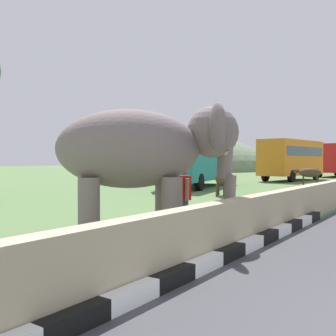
{
  "coord_description": "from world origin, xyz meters",
  "views": [
    {
      "loc": [
        -4.43,
        0.75,
        1.77
      ],
      "look_at": [
        2.68,
        5.7,
        1.6
      ],
      "focal_mm": 42.29,
      "sensor_mm": 36.0,
      "label": 1
    }
  ],
  "objects": [
    {
      "name": "hill_east",
      "position": [
        55.0,
        38.22,
        0.0
      ],
      "size": [
        36.24,
        28.99,
        12.52
      ],
      "color": "#617456",
      "rests_on": "ground_plane"
    },
    {
      "name": "person_handler",
      "position": [
        3.64,
        5.89,
        0.93
      ],
      "size": [
        0.5,
        0.53,
        1.66
      ],
      "color": "navy",
      "rests_on": "ground_plane"
    },
    {
      "name": "bus_orange",
      "position": [
        30.15,
        11.63,
        2.08
      ],
      "size": [
        8.47,
        3.37,
        3.5
      ],
      "color": "orange",
      "rests_on": "ground_plane"
    },
    {
      "name": "striped_curb",
      "position": [
        -0.35,
        3.83,
        0.12
      ],
      "size": [
        16.2,
        0.2,
        0.24
      ],
      "color": "white",
      "rests_on": "ground_plane"
    },
    {
      "name": "elephant",
      "position": [
        2.34,
        6.05,
        1.96
      ],
      "size": [
        3.84,
        3.83,
        2.98
      ],
      "color": "slate",
      "rests_on": "ground_plane"
    },
    {
      "name": "barrier_parapet",
      "position": [
        2.0,
        4.13,
        0.5
      ],
      "size": [
        28.0,
        0.36,
        1.0
      ],
      "primitive_type": "cube",
      "color": "tan",
      "rests_on": "ground_plane"
    },
    {
      "name": "cow_mid",
      "position": [
        24.25,
        8.52,
        0.87
      ],
      "size": [
        1.0,
        1.93,
        1.23
      ],
      "color": "#473323",
      "rests_on": "ground_plane"
    },
    {
      "name": "bus_teal",
      "position": [
        18.06,
        14.15,
        2.08
      ],
      "size": [
        9.4,
        4.45,
        3.5
      ],
      "color": "teal",
      "rests_on": "ground_plane"
    },
    {
      "name": "cow_near",
      "position": [
        13.15,
        9.78,
        0.87
      ],
      "size": [
        1.9,
        1.13,
        1.23
      ],
      "color": "#473323",
      "rests_on": "ground_plane"
    }
  ]
}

